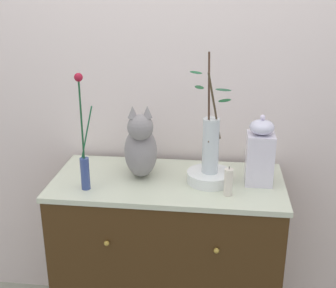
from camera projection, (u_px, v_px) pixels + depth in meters
name	position (u px, v px, depth m)	size (l,w,h in m)	color
wall_back	(176.00, 81.00, 2.29)	(4.40, 0.08, 2.60)	silver
sideboard	(168.00, 260.00, 2.27)	(1.09, 0.53, 0.90)	#412912
cat_sitting	(141.00, 147.00, 2.11)	(0.19, 0.45, 0.36)	gray
vase_slim_green	(84.00, 156.00, 1.97)	(0.07, 0.04, 0.53)	#354886
bowl_porcelain	(210.00, 177.00, 2.08)	(0.21, 0.21, 0.05)	white
vase_glass_clear	(211.00, 142.00, 2.02)	(0.20, 0.14, 0.55)	silver
jar_lidded_porcelain	(260.00, 153.00, 2.04)	(0.12, 0.12, 0.33)	white
candle_pillar	(228.00, 182.00, 1.95)	(0.04, 0.04, 0.14)	silver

